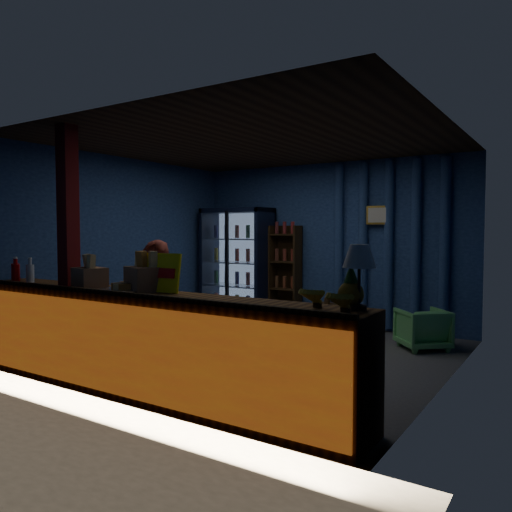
{
  "coord_description": "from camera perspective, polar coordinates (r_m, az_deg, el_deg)",
  "views": [
    {
      "loc": [
        3.36,
        -5.17,
        1.53
      ],
      "look_at": [
        0.16,
        -0.2,
        1.22
      ],
      "focal_mm": 35.0,
      "sensor_mm": 36.0,
      "label": 1
    }
  ],
  "objects": [
    {
      "name": "side_table",
      "position": [
        7.49,
        8.11,
        -7.08
      ],
      "size": [
        0.49,
        0.35,
        0.53
      ],
      "color": "#3A2812",
      "rests_on": "ground"
    },
    {
      "name": "snack_box_left",
      "position": [
        4.84,
        -12.55,
        -2.35
      ],
      "size": [
        0.44,
        0.41,
        0.38
      ],
      "color": "#8D6344",
      "rests_on": "counter"
    },
    {
      "name": "pastry_tray",
      "position": [
        4.87,
        -14.76,
        -3.6
      ],
      "size": [
        0.49,
        0.49,
        0.08
      ],
      "color": "silver",
      "rests_on": "counter"
    },
    {
      "name": "beverage_cooler",
      "position": [
        8.65,
        -1.9,
        -0.95
      ],
      "size": [
        1.2,
        0.62,
        1.9
      ],
      "color": "black",
      "rests_on": "ground"
    },
    {
      "name": "yellow_sign",
      "position": [
        4.72,
        -11.03,
        -1.88
      ],
      "size": [
        0.46,
        0.14,
        0.36
      ],
      "color": "#F8F40D",
      "rests_on": "counter"
    },
    {
      "name": "framed_picture",
      "position": [
        7.69,
        13.79,
        4.56
      ],
      "size": [
        0.36,
        0.04,
        0.28
      ],
      "color": "gold",
      "rests_on": "room_walls"
    },
    {
      "name": "shopkeeper",
      "position": [
        5.34,
        -11.38,
        -5.84
      ],
      "size": [
        0.52,
        0.34,
        1.43
      ],
      "primitive_type": "imported",
      "rotation": [
        0.0,
        0.0,
        -0.01
      ],
      "color": "maroon",
      "rests_on": "ground"
    },
    {
      "name": "pineapple",
      "position": [
        3.73,
        10.79,
        -3.84
      ],
      "size": [
        0.19,
        0.19,
        0.33
      ],
      "color": "olive",
      "rests_on": "counter"
    },
    {
      "name": "support_post",
      "position": [
        5.5,
        -20.6,
        0.42
      ],
      "size": [
        0.16,
        0.16,
        2.6
      ],
      "primitive_type": "cube",
      "color": "maroon",
      "rests_on": "ground"
    },
    {
      "name": "curtain_folds",
      "position": [
        7.69,
        14.91,
        1.19
      ],
      "size": [
        1.74,
        0.14,
        2.5
      ],
      "color": "navy",
      "rests_on": "room_walls"
    },
    {
      "name": "green_chair",
      "position": [
        6.8,
        18.5,
        -7.9
      ],
      "size": [
        0.8,
        0.8,
        0.52
      ],
      "primitive_type": "imported",
      "rotation": [
        0.0,
        0.0,
        3.87
      ],
      "color": "#60C066",
      "rests_on": "ground"
    },
    {
      "name": "counter",
      "position": [
        4.8,
        -12.9,
        -9.74
      ],
      "size": [
        4.4,
        0.57,
        0.99
      ],
      "color": "brown",
      "rests_on": "ground"
    },
    {
      "name": "bottle_shelf",
      "position": [
        8.33,
        3.48,
        -2.07
      ],
      "size": [
        0.5,
        0.28,
        1.6
      ],
      "color": "#3A2812",
      "rests_on": "ground"
    },
    {
      "name": "room_walls",
      "position": [
        6.17,
        -0.2,
        3.37
      ],
      "size": [
        4.6,
        4.6,
        4.6
      ],
      "color": "navy",
      "rests_on": "ground"
    },
    {
      "name": "soda_bottles",
      "position": [
        6.14,
        -25.33,
        -1.66
      ],
      "size": [
        0.37,
        0.17,
        0.28
      ],
      "color": "red",
      "rests_on": "counter"
    },
    {
      "name": "banana_bunches",
      "position": [
        3.62,
        8.3,
        -4.9
      ],
      "size": [
        0.5,
        0.3,
        0.17
      ],
      "color": "yellow",
      "rests_on": "counter"
    },
    {
      "name": "table_lamp",
      "position": [
        3.65,
        11.73,
        -0.31
      ],
      "size": [
        0.24,
        0.24,
        0.48
      ],
      "color": "black",
      "rests_on": "counter"
    },
    {
      "name": "snack_box_centre",
      "position": [
        5.23,
        -18.47,
        -2.21
      ],
      "size": [
        0.37,
        0.33,
        0.33
      ],
      "color": "#8D6344",
      "rests_on": "counter"
    },
    {
      "name": "ground",
      "position": [
        6.36,
        -0.2,
        -10.92
      ],
      "size": [
        4.6,
        4.6,
        0.0
      ],
      "primitive_type": "plane",
      "color": "#515154",
      "rests_on": "ground"
    }
  ]
}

